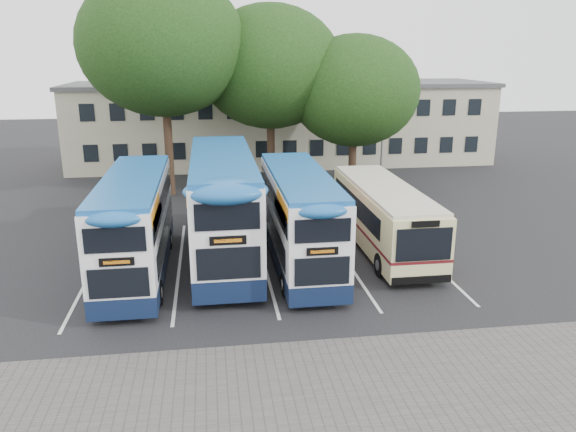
# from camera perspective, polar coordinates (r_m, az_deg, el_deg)

# --- Properties ---
(ground) EXTENTS (120.00, 120.00, 0.00)m
(ground) POSITION_cam_1_polar(r_m,az_deg,el_deg) (20.10, 9.76, -9.07)
(ground) COLOR black
(ground) RESTS_ON ground
(paving_strip) EXTENTS (40.00, 6.00, 0.01)m
(paving_strip) POSITION_cam_1_polar(r_m,az_deg,el_deg) (15.41, 8.17, -17.57)
(paving_strip) COLOR #595654
(paving_strip) RESTS_ON ground
(bay_lines) EXTENTS (14.12, 11.00, 0.01)m
(bay_lines) POSITION_cam_1_polar(r_m,az_deg,el_deg) (23.90, -2.53, -4.58)
(bay_lines) COLOR silver
(bay_lines) RESTS_ON ground
(depot_building) EXTENTS (32.40, 8.40, 6.20)m
(depot_building) POSITION_cam_1_polar(r_m,az_deg,el_deg) (44.90, -0.55, 9.55)
(depot_building) COLOR #A9A288
(depot_building) RESTS_ON ground
(lamp_post) EXTENTS (0.25, 1.05, 9.06)m
(lamp_post) POSITION_cam_1_polar(r_m,az_deg,el_deg) (39.17, 9.74, 11.14)
(lamp_post) COLOR gray
(lamp_post) RESTS_ON ground
(tree_left) EXTENTS (9.67, 9.67, 13.02)m
(tree_left) POSITION_cam_1_polar(r_m,az_deg,el_deg) (34.42, -12.63, 16.64)
(tree_left) COLOR black
(tree_left) RESTS_ON ground
(tree_mid) EXTENTS (8.98, 8.98, 11.41)m
(tree_mid) POSITION_cam_1_polar(r_m,az_deg,el_deg) (36.17, -1.82, 14.90)
(tree_mid) COLOR black
(tree_mid) RESTS_ON ground
(tree_right) EXTENTS (8.07, 8.07, 9.60)m
(tree_right) POSITION_cam_1_polar(r_m,az_deg,el_deg) (35.85, 6.78, 12.51)
(tree_right) COLOR black
(tree_right) RESTS_ON ground
(bus_dd_left) EXTENTS (2.29, 9.44, 3.93)m
(bus_dd_left) POSITION_cam_1_polar(r_m,az_deg,el_deg) (22.76, -15.27, -0.50)
(bus_dd_left) COLOR #101C3B
(bus_dd_left) RESTS_ON ground
(bus_dd_mid) EXTENTS (2.60, 10.72, 4.47)m
(bus_dd_mid) POSITION_cam_1_polar(r_m,az_deg,el_deg) (23.75, -6.61, 1.43)
(bus_dd_mid) COLOR #101C3B
(bus_dd_mid) RESTS_ON ground
(bus_dd_right) EXTENTS (2.27, 9.36, 3.90)m
(bus_dd_right) POSITION_cam_1_polar(r_m,az_deg,el_deg) (22.90, 1.17, 0.15)
(bus_dd_right) COLOR #101C3B
(bus_dd_right) RESTS_ON ground
(bus_single) EXTENTS (2.45, 9.61, 2.87)m
(bus_single) POSITION_cam_1_polar(r_m,az_deg,el_deg) (25.40, 9.65, 0.34)
(bus_single) COLOR beige
(bus_single) RESTS_ON ground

